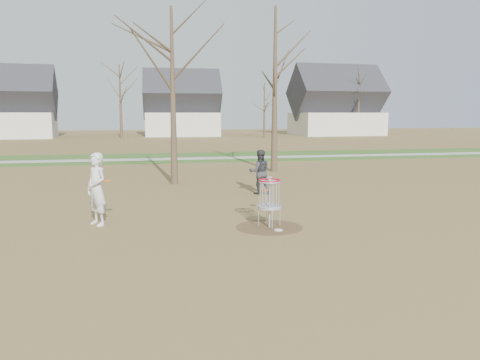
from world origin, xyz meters
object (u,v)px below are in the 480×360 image
Objects in this scene: disc_grounded at (278,230)px; player_throwing at (260,172)px; disc_golf_basket at (269,194)px; player_standing at (97,189)px.

player_throwing is at bearing 81.04° from disc_grounded.
disc_golf_basket is at bearing 82.83° from player_throwing.
player_standing reaches higher than player_throwing.
player_standing is 1.18× the size of player_throwing.
player_throwing is 5.79m from disc_grounded.
disc_grounded is at bearing 84.99° from player_throwing.
player_standing is at bearing 165.12° from disc_golf_basket.
disc_golf_basket is at bearing 38.51° from player_standing.
disc_grounded is (-0.89, -5.66, -0.83)m from player_throwing.
player_standing is 5.07m from disc_grounded.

